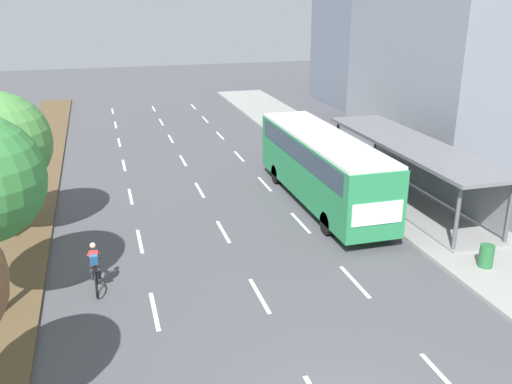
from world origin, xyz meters
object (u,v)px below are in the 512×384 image
(bus, at_px, (322,162))
(median_tree_third, at_px, (0,143))
(bus_shelter, at_px, (414,165))
(trash_bin, at_px, (486,256))
(cyclist, at_px, (95,269))

(bus, bearing_deg, median_tree_third, -178.64)
(bus_shelter, distance_m, trash_bin, 7.21)
(bus_shelter, xyz_separation_m, median_tree_third, (-17.99, 0.71, 2.21))
(bus_shelter, height_order, trash_bin, bus_shelter)
(cyclist, bearing_deg, bus, 28.14)
(bus_shelter, bearing_deg, median_tree_third, 177.73)
(bus, xyz_separation_m, median_tree_third, (-13.71, -0.33, 2.01))
(median_tree_third, xyz_separation_m, trash_bin, (16.91, -7.72, -3.50))
(bus, bearing_deg, trash_bin, -68.32)
(bus_shelter, xyz_separation_m, trash_bin, (-1.08, -7.01, -1.29))
(trash_bin, bearing_deg, cyclist, 169.90)
(cyclist, relative_size, median_tree_third, 0.31)
(bus_shelter, xyz_separation_m, cyclist, (-14.77, -4.57, -1.08))
(bus, relative_size, trash_bin, 13.28)
(bus_shelter, distance_m, cyclist, 15.50)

